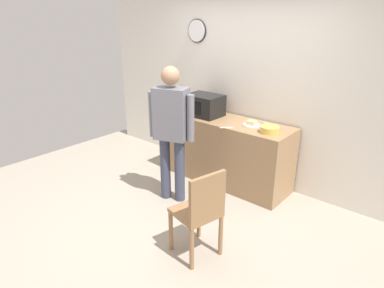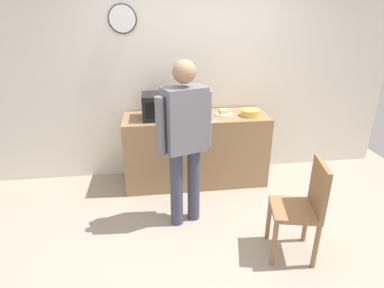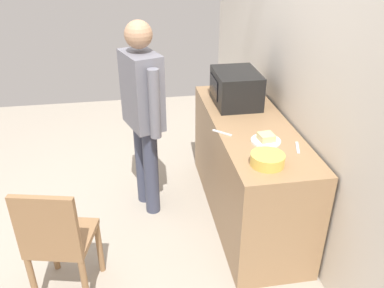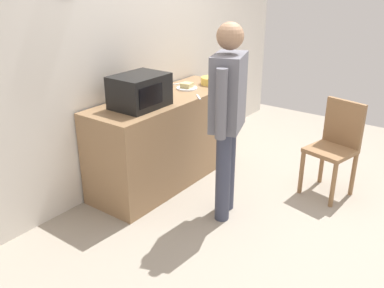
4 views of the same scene
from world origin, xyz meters
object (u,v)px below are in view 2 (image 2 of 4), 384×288
person_standing (185,134)px  salad_bowl (250,113)px  spoon_utensil (213,122)px  sandwich_plate (224,113)px  wooden_chair (304,205)px  microwave (163,106)px  fork_utensil (230,109)px

person_standing → salad_bowl: bearing=40.6°
salad_bowl → spoon_utensil: bearing=-159.3°
salad_bowl → person_standing: size_ratio=0.13×
spoon_utensil → person_standing: size_ratio=0.10×
sandwich_plate → wooden_chair: 1.62m
sandwich_plate → salad_bowl: size_ratio=0.96×
spoon_utensil → wooden_chair: size_ratio=0.18×
salad_bowl → microwave: bearing=176.7°
sandwich_plate → spoon_utensil: 0.35m
microwave → wooden_chair: bearing=-52.2°
spoon_utensil → wooden_chair: bearing=-64.6°
wooden_chair → fork_utensil: bearing=98.6°
fork_utensil → microwave: bearing=-165.4°
person_standing → spoon_utensil: bearing=55.7°
salad_bowl → fork_utensil: 0.35m
microwave → fork_utensil: (0.89, 0.23, -0.15)m
spoon_utensil → person_standing: person_standing is taller
spoon_utensil → fork_utensil: bearing=56.5°
salad_bowl → fork_utensil: salad_bowl is taller
microwave → salad_bowl: 1.09m
sandwich_plate → fork_utensil: size_ratio=1.31×
sandwich_plate → spoon_utensil: size_ratio=1.31×
salad_bowl → wooden_chair: (0.07, -1.42, -0.43)m
sandwich_plate → person_standing: person_standing is taller
person_standing → wooden_chair: bearing=-33.1°
microwave → wooden_chair: (1.15, -1.49, -0.54)m
sandwich_plate → wooden_chair: bearing=-75.6°
spoon_utensil → sandwich_plate: bearing=56.6°
person_standing → fork_utensil: bearing=56.0°
salad_bowl → wooden_chair: salad_bowl is taller
fork_utensil → spoon_utensil: same height
microwave → spoon_utensil: size_ratio=2.94×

